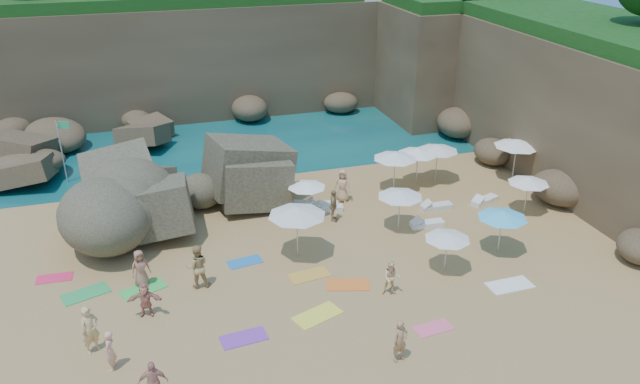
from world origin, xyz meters
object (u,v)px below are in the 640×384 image
object	(u,v)px
parasol_1	(438,148)
parasol_2	(418,151)
person_stand_1	(197,266)
person_stand_4	(343,186)
person_stand_0	(90,330)
person_stand_6	(110,351)
person_stand_5	(230,175)
flag_pole	(63,143)
rock_outcrop	(186,213)
parasol_0	(307,184)
person_stand_3	(333,206)
lounger_0	(328,208)
person_stand_2	(277,152)

from	to	relation	value
parasol_1	parasol_2	distance (m)	1.25
person_stand_1	person_stand_4	size ratio (longest dim) A/B	1.07
person_stand_0	person_stand_6	size ratio (longest dim) A/B	1.21
person_stand_5	person_stand_6	world-z (taller)	person_stand_6
flag_pole	person_stand_0	distance (m)	16.21
rock_outcrop	parasol_0	xyz separation A→B (m)	(5.95, -1.99, 1.70)
flag_pole	person_stand_6	distance (m)	17.47
parasol_2	person_stand_6	size ratio (longest dim) A/B	1.49
rock_outcrop	parasol_0	world-z (taller)	parasol_0
person_stand_0	parasol_0	bearing A→B (deg)	6.13
person_stand_3	parasol_0	bearing A→B (deg)	69.95
person_stand_0	person_stand_5	distance (m)	14.54
person_stand_4	person_stand_5	size ratio (longest dim) A/B	1.25
rock_outcrop	flag_pole	world-z (taller)	flag_pole
lounger_0	person_stand_1	size ratio (longest dim) A/B	0.82
person_stand_4	person_stand_3	bearing A→B (deg)	-90.22
person_stand_4	person_stand_5	bearing A→B (deg)	176.47
person_stand_4	person_stand_5	world-z (taller)	person_stand_4
flag_pole	parasol_2	xyz separation A→B (m)	(18.96, -6.08, -0.38)
flag_pole	person_stand_0	size ratio (longest dim) A/B	1.99
person_stand_4	person_stand_0	bearing A→B (deg)	-113.99
parasol_1	person_stand_5	bearing A→B (deg)	167.06
rock_outcrop	person_stand_4	size ratio (longest dim) A/B	4.68
rock_outcrop	person_stand_5	size ratio (longest dim) A/B	5.82
person_stand_2	person_stand_6	bearing A→B (deg)	93.13
parasol_1	person_stand_0	xyz separation A→B (m)	(-18.55, -10.05, -1.09)
rock_outcrop	flag_pole	xyz separation A→B (m)	(-5.98, 5.98, 2.38)
person_stand_3	person_stand_5	distance (m)	7.04
person_stand_2	person_stand_4	world-z (taller)	person_stand_4
parasol_0	person_stand_2	distance (m)	7.01
lounger_0	person_stand_6	distance (m)	14.35
flag_pole	person_stand_6	size ratio (longest dim) A/B	2.42
person_stand_6	parasol_0	bearing A→B (deg)	145.93
person_stand_4	parasol_1	bearing A→B (deg)	39.44
parasol_0	person_stand_3	distance (m)	1.73
parasol_0	lounger_0	xyz separation A→B (m)	(1.17, 0.15, -1.57)
person_stand_0	person_stand_4	distance (m)	15.47
parasol_1	person_stand_3	bearing A→B (deg)	-157.42
person_stand_0	person_stand_4	bearing A→B (deg)	3.76
flag_pole	person_stand_3	bearing A→B (deg)	-34.65
flag_pole	person_stand_1	size ratio (longest dim) A/B	1.91
parasol_2	person_stand_0	distance (m)	20.00
rock_outcrop	person_stand_2	xyz separation A→B (m)	(6.05, 4.96, 0.85)
lounger_0	person_stand_4	size ratio (longest dim) A/B	0.88
flag_pole	person_stand_3	world-z (taller)	flag_pole
rock_outcrop	flag_pole	distance (m)	8.78
rock_outcrop	lounger_0	xyz separation A→B (m)	(7.12, -1.84, 0.12)
person_stand_3	person_stand_6	xyz separation A→B (m)	(-10.73, -8.24, -0.07)
parasol_1	person_stand_4	distance (m)	6.19
lounger_0	person_stand_3	xyz separation A→B (m)	(-0.08, -1.19, 0.71)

